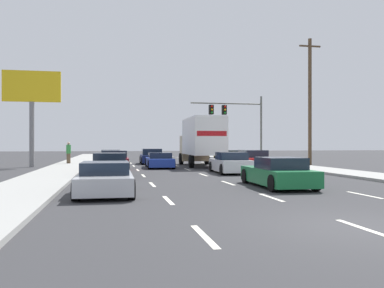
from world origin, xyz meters
name	(u,v)px	position (x,y,z in m)	size (l,w,h in m)	color
ground_plane	(176,165)	(0.00, 25.00, 0.00)	(140.00, 140.00, 0.00)	#333335
sidewalk_right	(298,167)	(8.33, 20.00, 0.07)	(2.76, 80.00, 0.14)	#9E9E99
sidewalk_left	(62,170)	(-8.33, 20.00, 0.07)	(2.76, 80.00, 0.14)	#9E9E99
lane_markings	(176,166)	(0.00, 24.81, 0.00)	(6.94, 62.00, 0.01)	silver
car_gray	(111,158)	(-5.18, 27.92, 0.59)	(1.91, 4.27, 1.26)	slate
car_maroon	(114,161)	(-4.94, 20.28, 0.60)	(2.02, 4.52, 1.31)	maroon
car_black	(110,166)	(-5.22, 14.28, 0.59)	(2.04, 4.26, 1.28)	black
car_silver	(105,179)	(-5.35, 6.82, 0.53)	(1.97, 4.38, 1.13)	#B7BABF
car_navy	(152,157)	(-1.65, 28.12, 0.61)	(2.06, 4.06, 1.34)	#141E4C
car_blue	(159,161)	(-1.66, 22.07, 0.53)	(2.05, 4.67, 1.13)	#1E389E
box_truck	(201,139)	(1.79, 23.35, 2.13)	(2.72, 8.08, 3.74)	white
car_white	(231,164)	(1.90, 15.75, 0.58)	(2.07, 4.20, 1.27)	white
car_green	(278,173)	(1.54, 7.83, 0.55)	(2.00, 4.54, 1.22)	#196B38
car_yellow	(229,157)	(5.31, 27.60, 0.56)	(1.98, 4.36, 1.20)	yellow
car_red	(253,160)	(4.97, 20.43, 0.61)	(2.06, 4.36, 1.31)	red
traffic_signal_mast	(232,115)	(6.82, 31.51, 4.73)	(7.44, 0.69, 6.63)	#595B56
utility_pole_mid	(310,100)	(10.55, 22.44, 5.26)	(1.80, 0.28, 10.24)	brown
roadside_billboard	(32,98)	(-11.07, 24.84, 5.25)	(4.23, 0.36, 7.32)	slate
pedestrian_near_corner	(69,153)	(-8.65, 27.48, 1.03)	(0.38, 0.38, 1.77)	brown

